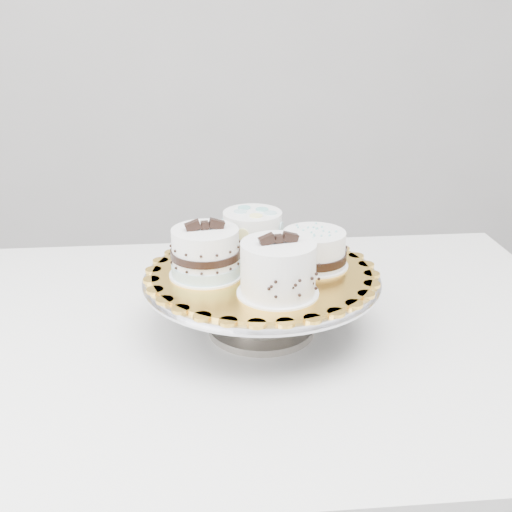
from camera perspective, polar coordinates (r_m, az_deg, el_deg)
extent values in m
cube|color=white|center=(1.10, -2.40, -7.52)|extent=(1.33, 0.94, 0.04)
cube|color=white|center=(1.73, 17.11, -11.09)|extent=(0.05, 0.05, 0.71)
cylinder|color=gray|center=(1.08, 0.49, -6.37)|extent=(0.18, 0.18, 0.01)
cylinder|color=gray|center=(1.06, 0.50, -4.43)|extent=(0.11, 0.11, 0.09)
cylinder|color=silver|center=(1.04, 0.51, -1.86)|extent=(0.37, 0.37, 0.01)
cylinder|color=silver|center=(1.04, 0.51, -2.02)|extent=(0.38, 0.38, 0.00)
cylinder|color=gold|center=(1.04, 0.51, -1.47)|extent=(0.43, 0.43, 0.01)
cylinder|color=white|center=(0.96, 1.95, -3.26)|extent=(0.12, 0.12, 0.00)
cylinder|color=white|center=(0.94, 1.98, -1.04)|extent=(0.12, 0.12, 0.08)
cylinder|color=white|center=(1.02, -4.45, -1.59)|extent=(0.12, 0.12, 0.00)
cylinder|color=white|center=(1.01, -4.51, 0.41)|extent=(0.11, 0.11, 0.07)
cylinder|color=#A7CED4|center=(1.02, -4.46, -1.05)|extent=(0.11, 0.11, 0.02)
cylinder|color=black|center=(1.01, -4.51, 0.31)|extent=(0.11, 0.11, 0.01)
cylinder|color=white|center=(1.11, -0.31, 0.39)|extent=(0.11, 0.11, 0.00)
cylinder|color=white|center=(1.10, -0.31, 2.17)|extent=(0.11, 0.11, 0.07)
cylinder|color=white|center=(1.06, 5.12, -0.77)|extent=(0.11, 0.11, 0.00)
cylinder|color=white|center=(1.05, 5.17, 0.72)|extent=(0.13, 0.13, 0.06)
cylinder|color=black|center=(1.05, 5.15, 0.01)|extent=(0.11, 0.11, 0.01)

